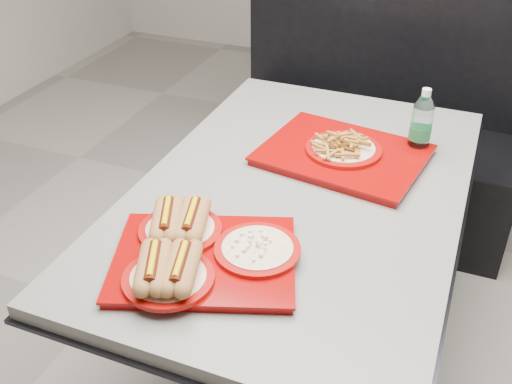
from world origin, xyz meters
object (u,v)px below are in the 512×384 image
at_px(tray_near, 196,252).
at_px(booth_bench, 372,132).
at_px(diner_table, 298,233).
at_px(tray_far, 343,151).
at_px(water_bottle, 421,126).

bearing_deg(tray_near, booth_bench, 85.25).
bearing_deg(diner_table, tray_near, -106.89).
relative_size(tray_far, water_bottle, 2.48).
bearing_deg(water_bottle, tray_far, -147.79).
height_order(tray_far, water_bottle, water_bottle).
relative_size(tray_near, water_bottle, 2.41).
bearing_deg(diner_table, booth_bench, 90.00).
distance_m(tray_near, tray_far, 0.65).
bearing_deg(tray_far, water_bottle, 32.21).
distance_m(booth_bench, tray_far, 0.97).
height_order(tray_near, tray_far, same).
height_order(diner_table, water_bottle, water_bottle).
xyz_separation_m(diner_table, tray_far, (0.07, 0.21, 0.19)).
relative_size(diner_table, booth_bench, 1.05).
bearing_deg(tray_near, tray_far, 72.45).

